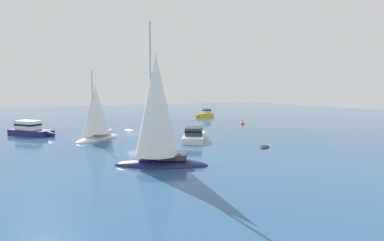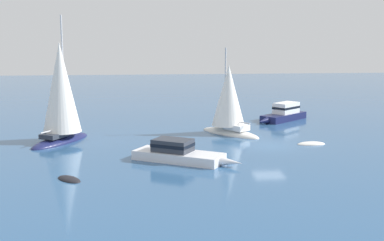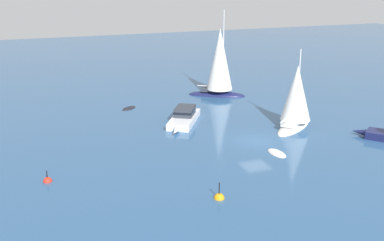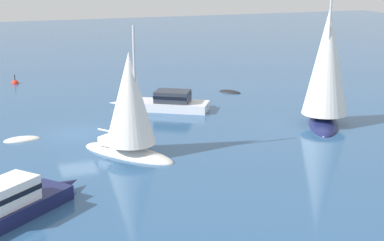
{
  "view_description": "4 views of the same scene",
  "coord_description": "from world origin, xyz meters",
  "px_view_note": "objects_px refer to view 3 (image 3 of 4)",
  "views": [
    {
      "loc": [
        38.12,
        -11.39,
        5.63
      ],
      "look_at": [
        4.18,
        5.88,
        1.85
      ],
      "focal_mm": 28.38,
      "sensor_mm": 36.0,
      "label": 1
    },
    {
      "loc": [
        10.54,
        39.64,
        8.79
      ],
      "look_at": [
        6.26,
        -0.78,
        2.06
      ],
      "focal_mm": 47.59,
      "sensor_mm": 36.0,
      "label": 2
    },
    {
      "loc": [
        -39.05,
        20.74,
        15.35
      ],
      "look_at": [
        5.74,
        4.21,
        0.77
      ],
      "focal_mm": 46.93,
      "sensor_mm": 36.0,
      "label": 3
    },
    {
      "loc": [
        -5.45,
        -38.43,
        11.35
      ],
      "look_at": [
        7.32,
        -2.75,
        0.99
      ],
      "focal_mm": 54.91,
      "sensor_mm": 36.0,
      "label": 4
    }
  ],
  "objects_px": {
    "skiff": "(277,153)",
    "mooring_buoy": "(48,181)",
    "ketch": "(219,66)",
    "launch": "(184,117)",
    "yacht": "(296,101)",
    "channel_buoy": "(219,198)",
    "tender": "(129,109)"
  },
  "relations": [
    {
      "from": "launch",
      "to": "skiff",
      "type": "distance_m",
      "value": 12.21
    },
    {
      "from": "launch",
      "to": "yacht",
      "type": "height_order",
      "value": "yacht"
    },
    {
      "from": "ketch",
      "to": "mooring_buoy",
      "type": "relative_size",
      "value": 9.12
    },
    {
      "from": "launch",
      "to": "skiff",
      "type": "bearing_deg",
      "value": 52.86
    },
    {
      "from": "yacht",
      "to": "tender",
      "type": "bearing_deg",
      "value": 101.03
    },
    {
      "from": "channel_buoy",
      "to": "launch",
      "type": "bearing_deg",
      "value": -11.62
    },
    {
      "from": "ketch",
      "to": "tender",
      "type": "distance_m",
      "value": 12.77
    },
    {
      "from": "tender",
      "to": "channel_buoy",
      "type": "relative_size",
      "value": 1.44
    },
    {
      "from": "skiff",
      "to": "yacht",
      "type": "height_order",
      "value": "yacht"
    },
    {
      "from": "yacht",
      "to": "launch",
      "type": "bearing_deg",
      "value": 114.36
    },
    {
      "from": "skiff",
      "to": "yacht",
      "type": "distance_m",
      "value": 8.48
    },
    {
      "from": "tender",
      "to": "channel_buoy",
      "type": "distance_m",
      "value": 24.88
    },
    {
      "from": "launch",
      "to": "skiff",
      "type": "height_order",
      "value": "launch"
    },
    {
      "from": "channel_buoy",
      "to": "mooring_buoy",
      "type": "xyz_separation_m",
      "value": [
        7.11,
        10.93,
        -0.0
      ]
    },
    {
      "from": "mooring_buoy",
      "to": "launch",
      "type": "bearing_deg",
      "value": -53.98
    },
    {
      "from": "launch",
      "to": "skiff",
      "type": "xyz_separation_m",
      "value": [
        -11.33,
        -4.51,
        -0.6
      ]
    },
    {
      "from": "launch",
      "to": "mooring_buoy",
      "type": "distance_m",
      "value": 18.03
    },
    {
      "from": "launch",
      "to": "yacht",
      "type": "distance_m",
      "value": 11.44
    },
    {
      "from": "tender",
      "to": "channel_buoy",
      "type": "xyz_separation_m",
      "value": [
        -24.88,
        -0.48,
        0.01
      ]
    },
    {
      "from": "launch",
      "to": "channel_buoy",
      "type": "height_order",
      "value": "launch"
    },
    {
      "from": "tender",
      "to": "yacht",
      "type": "relative_size",
      "value": 0.27
    },
    {
      "from": "skiff",
      "to": "yacht",
      "type": "relative_size",
      "value": 0.29
    },
    {
      "from": "ketch",
      "to": "yacht",
      "type": "height_order",
      "value": "ketch"
    },
    {
      "from": "skiff",
      "to": "mooring_buoy",
      "type": "height_order",
      "value": "mooring_buoy"
    },
    {
      "from": "launch",
      "to": "ketch",
      "type": "bearing_deg",
      "value": 170.75
    },
    {
      "from": "ketch",
      "to": "skiff",
      "type": "relative_size",
      "value": 4.61
    },
    {
      "from": "launch",
      "to": "ketch",
      "type": "height_order",
      "value": "ketch"
    },
    {
      "from": "tender",
      "to": "yacht",
      "type": "xyz_separation_m",
      "value": [
        -12.54,
        -13.98,
        2.77
      ]
    },
    {
      "from": "yacht",
      "to": "ketch",
      "type": "bearing_deg",
      "value": 60.57
    },
    {
      "from": "skiff",
      "to": "mooring_buoy",
      "type": "relative_size",
      "value": 1.98
    },
    {
      "from": "skiff",
      "to": "channel_buoy",
      "type": "bearing_deg",
      "value": -55.01
    },
    {
      "from": "ketch",
      "to": "tender",
      "type": "xyz_separation_m",
      "value": [
        -2.11,
        12.01,
        -3.79
      ]
    }
  ]
}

